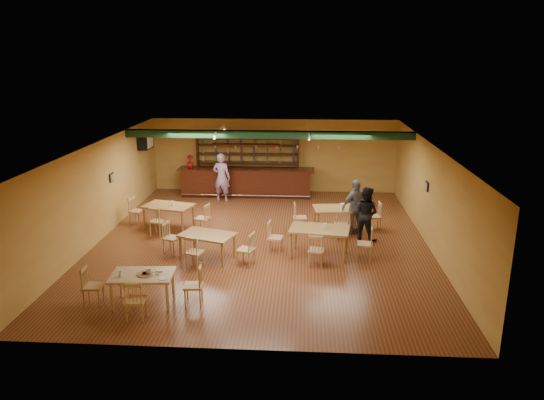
# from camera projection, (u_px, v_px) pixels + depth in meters

# --- Properties ---
(floor) EXTENTS (12.00, 12.00, 0.00)m
(floor) POSITION_uv_depth(u_px,v_px,m) (262.00, 241.00, 15.78)
(floor) COLOR #592E19
(floor) RESTS_ON ground
(ceiling_beam) EXTENTS (10.00, 0.30, 0.25)m
(ceiling_beam) POSITION_uv_depth(u_px,v_px,m) (268.00, 134.00, 17.67)
(ceiling_beam) COLOR #103219
(ceiling_beam) RESTS_ON ceiling
(track_rail_left) EXTENTS (0.05, 2.50, 0.05)m
(track_rail_left) POSITION_uv_depth(u_px,v_px,m) (220.00, 129.00, 18.33)
(track_rail_left) COLOR white
(track_rail_left) RESTS_ON ceiling
(track_rail_right) EXTENTS (0.05, 2.50, 0.05)m
(track_rail_right) POSITION_uv_depth(u_px,v_px,m) (309.00, 130.00, 18.14)
(track_rail_right) COLOR white
(track_rail_right) RESTS_ON ceiling
(ac_unit) EXTENTS (0.34, 0.70, 0.48)m
(ac_unit) POSITION_uv_depth(u_px,v_px,m) (145.00, 141.00, 19.44)
(ac_unit) COLOR white
(ac_unit) RESTS_ON wall_left
(picture_left) EXTENTS (0.04, 0.34, 0.28)m
(picture_left) POSITION_uv_depth(u_px,v_px,m) (112.00, 177.00, 16.57)
(picture_left) COLOR black
(picture_left) RESTS_ON wall_left
(picture_right) EXTENTS (0.04, 0.34, 0.28)m
(picture_right) POSITION_uv_depth(u_px,v_px,m) (427.00, 186.00, 15.48)
(picture_right) COLOR black
(picture_right) RESTS_ON wall_right
(bar_counter) EXTENTS (5.43, 0.85, 1.13)m
(bar_counter) POSITION_uv_depth(u_px,v_px,m) (246.00, 182.00, 20.62)
(bar_counter) COLOR #37170B
(bar_counter) RESTS_ON ground
(back_bar_hutch) EXTENTS (4.20, 0.40, 2.28)m
(back_bar_hutch) POSITION_uv_depth(u_px,v_px,m) (248.00, 165.00, 21.07)
(back_bar_hutch) COLOR #37170B
(back_bar_hutch) RESTS_ON ground
(poinsettia) EXTENTS (0.36, 0.36, 0.51)m
(poinsettia) POSITION_uv_depth(u_px,v_px,m) (190.00, 162.00, 20.53)
(poinsettia) COLOR #B01018
(poinsettia) RESTS_ON bar_counter
(dining_table_a) EXTENTS (1.75, 1.31, 0.78)m
(dining_table_a) POSITION_uv_depth(u_px,v_px,m) (169.00, 216.00, 16.88)
(dining_table_a) COLOR olive
(dining_table_a) RESTS_ON ground
(dining_table_b) EXTENTS (1.63, 1.09, 0.77)m
(dining_table_b) POSITION_uv_depth(u_px,v_px,m) (337.00, 219.00, 16.62)
(dining_table_b) COLOR olive
(dining_table_b) RESTS_ON ground
(dining_table_c) EXTENTS (1.68, 1.32, 0.74)m
(dining_table_c) POSITION_uv_depth(u_px,v_px,m) (208.00, 246.00, 14.32)
(dining_table_c) COLOR olive
(dining_table_c) RESTS_ON ground
(dining_table_d) EXTENTS (1.77, 1.21, 0.83)m
(dining_table_d) POSITION_uv_depth(u_px,v_px,m) (319.00, 242.00, 14.53)
(dining_table_d) COLOR olive
(dining_table_d) RESTS_ON ground
(near_table) EXTENTS (1.46, 1.00, 0.75)m
(near_table) POSITION_uv_depth(u_px,v_px,m) (143.00, 289.00, 11.73)
(near_table) COLOR beige
(near_table) RESTS_ON ground
(pizza_tray) EXTENTS (0.48, 0.48, 0.01)m
(pizza_tray) POSITION_uv_depth(u_px,v_px,m) (146.00, 274.00, 11.62)
(pizza_tray) COLOR silver
(pizza_tray) RESTS_ON near_table
(parmesan_shaker) EXTENTS (0.08, 0.08, 0.11)m
(parmesan_shaker) POSITION_uv_depth(u_px,v_px,m) (120.00, 274.00, 11.49)
(parmesan_shaker) COLOR #EAE5C6
(parmesan_shaker) RESTS_ON near_table
(napkin_stack) EXTENTS (0.21, 0.16, 0.03)m
(napkin_stack) POSITION_uv_depth(u_px,v_px,m) (160.00, 270.00, 11.79)
(napkin_stack) COLOR white
(napkin_stack) RESTS_ON near_table
(pizza_server) EXTENTS (0.32, 0.24, 0.00)m
(pizza_server) POSITION_uv_depth(u_px,v_px,m) (153.00, 273.00, 11.65)
(pizza_server) COLOR silver
(pizza_server) RESTS_ON pizza_tray
(side_plate) EXTENTS (0.24, 0.24, 0.01)m
(side_plate) POSITION_uv_depth(u_px,v_px,m) (163.00, 278.00, 11.40)
(side_plate) COLOR white
(side_plate) RESTS_ON near_table
(patron_bar) EXTENTS (0.77, 0.59, 1.90)m
(patron_bar) POSITION_uv_depth(u_px,v_px,m) (222.00, 177.00, 19.78)
(patron_bar) COLOR #82489D
(patron_bar) RESTS_ON ground
(patron_right_a) EXTENTS (1.03, 0.98, 1.69)m
(patron_right_a) POSITION_uv_depth(u_px,v_px,m) (366.00, 214.00, 15.68)
(patron_right_a) COLOR black
(patron_right_a) RESTS_ON ground
(patron_right_b) EXTENTS (1.11, 0.88, 1.76)m
(patron_right_b) POSITION_uv_depth(u_px,v_px,m) (356.00, 207.00, 16.25)
(patron_right_b) COLOR slate
(patron_right_b) RESTS_ON ground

